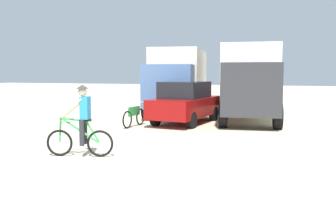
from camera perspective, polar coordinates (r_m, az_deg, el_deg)
The scene contains 6 objects.
ground_plane at distance 8.06m, azimuth -6.34°, elevation -10.15°, with size 120.00×120.00×0.00m, color beige.
box_truck_cream_rv at distance 19.15m, azimuth 1.60°, elevation 4.26°, with size 3.37×7.03×3.35m.
box_truck_white_box at distance 16.95m, azimuth 12.58°, elevation 4.06°, with size 3.30×7.02×3.35m.
sedan_parked at distance 15.40m, azimuth 2.80°, elevation 0.40°, with size 2.20×4.36×1.76m.
cyclist_orange_shirt at distance 9.43m, azimuth -13.35°, elevation -2.81°, with size 1.69×0.63×1.82m.
bicycle_spare at distance 14.47m, azimuth -5.31°, elevation -1.83°, with size 0.50×1.73×0.97m.
Camera 1 is at (3.45, -6.98, 2.09)m, focal length 39.01 mm.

